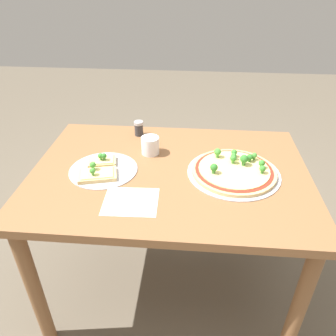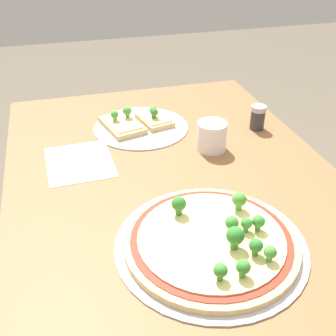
{
  "view_description": "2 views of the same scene",
  "coord_description": "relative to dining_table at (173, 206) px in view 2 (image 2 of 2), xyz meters",
  "views": [
    {
      "loc": [
        0.09,
        -1.17,
        1.5
      ],
      "look_at": [
        -0.01,
        -0.01,
        0.76
      ],
      "focal_mm": 35.0,
      "sensor_mm": 36.0,
      "label": 1
    },
    {
      "loc": [
        0.86,
        -0.25,
        1.32
      ],
      "look_at": [
        -0.01,
        -0.01,
        0.76
      ],
      "focal_mm": 45.0,
      "sensor_mm": 36.0,
      "label": 2
    }
  ],
  "objects": [
    {
      "name": "paper_menu",
      "position": [
        -0.13,
        -0.23,
        0.1
      ],
      "size": [
        0.21,
        0.18,
        0.0
      ],
      "primitive_type": "cube",
      "rotation": [
        0.0,
        0.0,
        0.04
      ],
      "color": "white",
      "rests_on": "dining_table"
    },
    {
      "name": "condiment_shaker",
      "position": [
        -0.18,
        0.32,
        0.14
      ],
      "size": [
        0.05,
        0.05,
        0.07
      ],
      "color": "#333338",
      "rests_on": "dining_table"
    },
    {
      "name": "dining_table",
      "position": [
        0.0,
        0.0,
        0.0
      ],
      "size": [
        1.18,
        0.83,
        0.74
      ],
      "color": "brown",
      "rests_on": "ground_plane"
    },
    {
      "name": "drinking_cup",
      "position": [
        -0.1,
        0.14,
        0.14
      ],
      "size": [
        0.08,
        0.08,
        0.08
      ],
      "primitive_type": "cylinder",
      "color": "white",
      "rests_on": "dining_table"
    },
    {
      "name": "pizza_tray_slice",
      "position": [
        -0.29,
        -0.03,
        0.11
      ],
      "size": [
        0.29,
        0.29,
        0.06
      ],
      "color": "#B7B7BC",
      "rests_on": "dining_table"
    },
    {
      "name": "pizza_tray_whole",
      "position": [
        0.27,
        0.0,
        0.11
      ],
      "size": [
        0.39,
        0.39,
        0.07
      ],
      "color": "#B7B7BC",
      "rests_on": "dining_table"
    }
  ]
}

